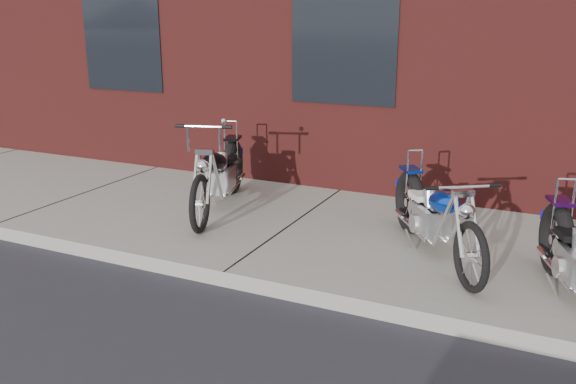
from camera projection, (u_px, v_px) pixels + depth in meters
The scene contains 4 objects.
ground at pixel (224, 287), 5.58m from camera, with size 120.00×120.00×0.00m, color #2A2A31.
sidewalk at pixel (293, 230), 6.86m from camera, with size 22.00×3.00×0.15m, color gray.
chopper_blue at pixel (435, 218), 5.81m from camera, with size 1.27×1.79×0.92m.
chopper_third at pixel (219, 177), 7.23m from camera, with size 0.81×2.15×1.13m.
Camera 1 is at (2.72, -4.37, 2.39)m, focal length 38.00 mm.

